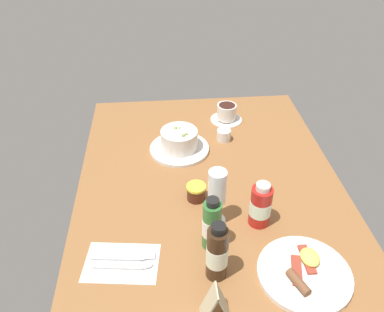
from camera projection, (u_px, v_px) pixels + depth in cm
name	position (u px, v px, depth cm)	size (l,w,h in cm)	color
ground_plane	(210.00, 184.00, 126.54)	(110.00, 84.00, 3.00)	brown
porridge_bowl	(179.00, 141.00, 136.80)	(21.04, 21.04, 8.86)	silver
cutlery_setting	(123.00, 262.00, 99.43)	(14.94, 20.31, 0.90)	silver
coffee_cup	(226.00, 113.00, 153.71)	(12.45, 12.45, 6.80)	silver
creamer_jug	(224.00, 135.00, 143.07)	(5.84, 5.40, 4.86)	silver
wine_glass	(217.00, 190.00, 104.74)	(5.73, 5.73, 17.68)	white
jam_jar	(196.00, 192.00, 117.36)	(5.89, 5.89, 5.09)	#461F12
sauce_bottle_green	(212.00, 225.00, 99.96)	(5.02, 5.02, 16.40)	#337233
sauce_bottle_red	(260.00, 206.00, 107.21)	(6.06, 6.06, 14.11)	#B21E19
sauce_bottle_brown	(217.00, 253.00, 92.20)	(5.31, 5.31, 17.35)	#382314
breakfast_plate	(304.00, 272.00, 96.15)	(23.28, 23.28, 3.70)	silver
menu_card	(216.00, 303.00, 84.93)	(4.65, 6.81, 9.90)	tan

